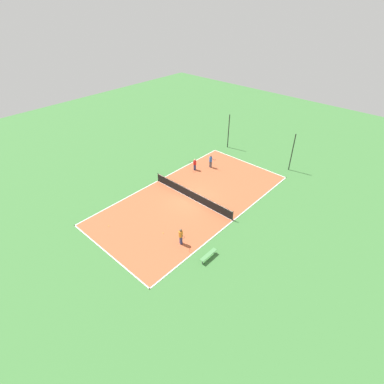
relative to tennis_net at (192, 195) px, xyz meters
name	(u,v)px	position (x,y,z in m)	size (l,w,h in m)	color
ground_plane	(192,199)	(0.00, 0.00, -0.57)	(80.00, 80.00, 0.00)	#3D7538
court_surface	(192,199)	(0.00, 0.00, -0.55)	(10.74, 21.25, 0.02)	#B75633
tennis_net	(192,195)	(0.00, 0.00, 0.00)	(10.54, 0.10, 1.07)	black
bench	(208,255)	(6.62, -5.30, -0.17)	(0.36, 1.80, 0.45)	#4C8C4C
player_coach_red	(195,164)	(-3.85, 4.74, 0.30)	(0.75, 0.97, 1.48)	navy
player_near_blue	(211,161)	(-2.80, 6.52, 0.40)	(0.94, 0.37, 1.64)	#4C4C51
player_center_orange	(181,235)	(3.77, -5.59, 0.41)	(0.98, 0.72, 1.67)	navy
tennis_ball_near_net	(109,226)	(-2.83, -8.49, -0.51)	(0.07, 0.07, 0.07)	#CCE033
tennis_ball_right_alley	(163,233)	(1.65, -5.73, -0.51)	(0.07, 0.07, 0.07)	#CCE033
fence_post_back_left	(229,131)	(-4.65, 12.53, 1.78)	(0.12, 0.12, 4.69)	black
fence_post_back_right	(292,152)	(4.65, 12.53, 1.78)	(0.12, 0.12, 4.69)	black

